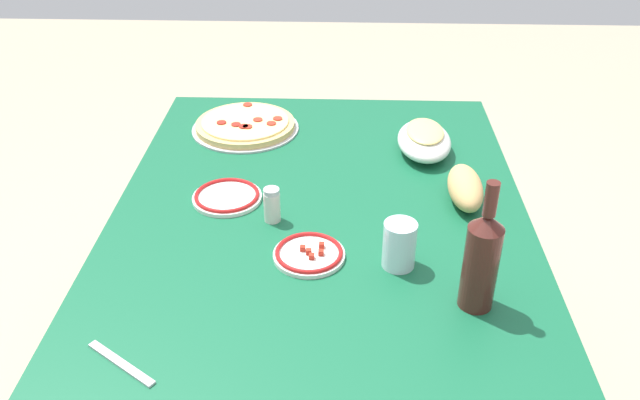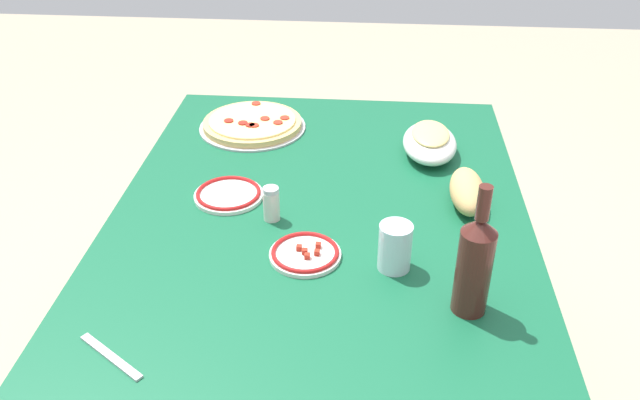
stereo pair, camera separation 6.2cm
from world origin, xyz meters
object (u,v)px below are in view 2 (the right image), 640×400
Objects in this scene: pepperoni_pizza at (253,124)px; water_glass at (395,247)px; side_plate_near at (229,194)px; wine_bottle at (475,263)px; side_plate_far at (305,253)px; dining_table at (320,247)px; baked_pasta_dish at (430,141)px; bread_loaf at (467,191)px; spice_shaker at (271,204)px.

pepperoni_pizza is 0.78m from water_glass.
wine_bottle is at bearing 56.02° from side_plate_near.
dining_table is at bearing 174.92° from side_plate_far.
water_glass is 0.67× the size of side_plate_far.
wine_bottle is 0.20m from water_glass.
dining_table is 7.81× the size of side_plate_near.
pepperoni_pizza is at bearing -103.51° from baked_pasta_dish.
water_glass reaches higher than bread_loaf.
pepperoni_pizza is 0.40m from side_plate_near.
water_glass reaches higher than dining_table.
side_plate_far is at bearing -56.43° from bread_loaf.
baked_pasta_dish is 0.54m from water_glass.
dining_table is at bearing 79.88° from side_plate_near.
wine_bottle is 0.53m from spice_shaker.
bread_loaf is (-0.02, 0.60, 0.03)m from side_plate_near.
water_glass is (0.21, 0.18, 0.16)m from dining_table.
spice_shaker is at bearing -146.55° from side_plate_far.
dining_table is 0.27m from side_plate_near.
water_glass is at bearing 58.40° from side_plate_near.
side_plate_near is at bearing -62.01° from baked_pasta_dish.
side_plate_far is at bearing 33.45° from spice_shaker.
wine_bottle is 3.27× the size of spice_shaker.
wine_bottle reaches higher than dining_table.
water_glass reaches higher than side_plate_far.
pepperoni_pizza is at bearing -151.34° from dining_table.
bread_loaf is at bearing 16.48° from baked_pasta_dish.
bread_loaf is at bearing 174.88° from wine_bottle.
dining_table is at bearing 112.68° from spice_shaker.
spice_shaker reaches higher than side_plate_near.
wine_bottle is 1.77× the size of side_plate_far.
dining_table is 0.52m from pepperoni_pizza.
wine_bottle is 1.42× the size of bread_loaf.
bread_loaf is at bearing 57.37° from pepperoni_pizza.
side_plate_near is (0.40, 0.01, -0.01)m from pepperoni_pizza.
pepperoni_pizza is 0.72m from bread_loaf.
bread_loaf reaches higher than side_plate_near.
wine_bottle is at bearing 3.62° from baked_pasta_dish.
side_plate_near is (-0.38, -0.56, -0.10)m from wine_bottle.
side_plate_far is at bearing 43.19° from side_plate_near.
side_plate_near reaches higher than dining_table.
dining_table is 0.39m from bread_loaf.
wine_bottle is at bearing 56.53° from spice_shaker.
dining_table is 12.70× the size of water_glass.
baked_pasta_dish is 0.27m from bread_loaf.
baked_pasta_dish is (0.13, 0.53, 0.03)m from pepperoni_pizza.
side_plate_far is (0.19, -0.02, 0.12)m from dining_table.
spice_shaker is (-0.14, -0.10, 0.03)m from side_plate_far.
spice_shaker reaches higher than dining_table.
bread_loaf is (-0.25, 0.38, 0.03)m from side_plate_far.
wine_bottle is 1.63× the size of side_plate_near.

